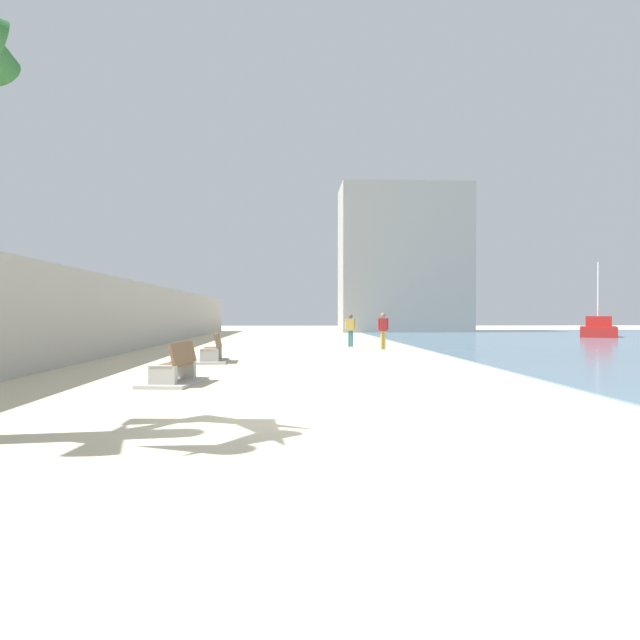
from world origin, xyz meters
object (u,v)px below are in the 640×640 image
at_px(bench_far, 212,355).
at_px(person_standing, 351,328).
at_px(boat_mid_bay, 598,329).
at_px(person_walking, 383,328).
at_px(bench_near, 175,374).

relative_size(bench_far, person_standing, 1.29).
bearing_deg(boat_mid_bay, person_walking, -142.00).
bearing_deg(person_walking, boat_mid_bay, 38.00).
bearing_deg(person_standing, bench_far, -121.00).
distance_m(bench_near, bench_far, 6.34).
height_order(person_walking, person_standing, person_walking).
relative_size(person_standing, boat_mid_bay, 0.31).
height_order(bench_near, person_walking, person_walking).
relative_size(bench_near, person_standing, 1.34).
xyz_separation_m(bench_near, boat_mid_bay, (24.72, 27.30, 0.37)).
bearing_deg(bench_near, boat_mid_bay, 47.85).
bearing_deg(person_standing, boat_mid_bay, 31.15).
xyz_separation_m(bench_near, bench_far, (0.02, 6.34, 0.00)).
xyz_separation_m(bench_far, person_walking, (6.98, 7.12, 0.77)).
relative_size(bench_near, bench_far, 1.04).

